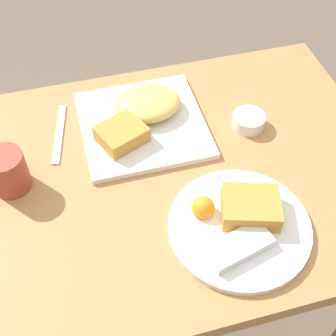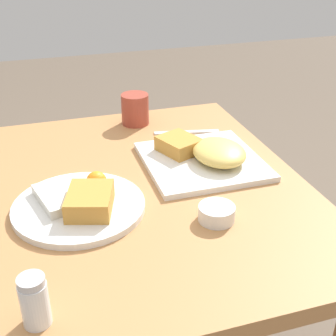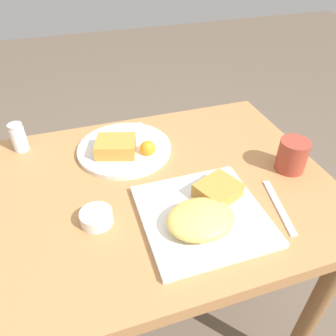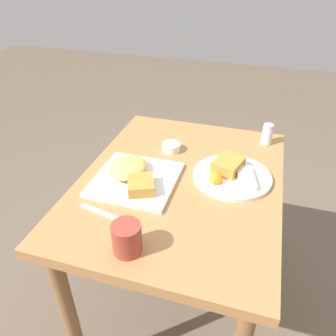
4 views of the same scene
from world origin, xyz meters
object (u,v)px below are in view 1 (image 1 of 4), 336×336
object	(u,v)px
plate_square_near	(142,118)
butter_knife	(59,134)
coffee_mug	(8,171)
plate_oval_far	(240,223)
sauce_ramekin	(249,120)

from	to	relation	value
plate_square_near	butter_knife	size ratio (longest dim) A/B	1.52
butter_knife	coffee_mug	xyz separation A→B (m)	(0.11, 0.12, 0.04)
plate_square_near	coffee_mug	world-z (taller)	coffee_mug
plate_square_near	plate_oval_far	bearing A→B (deg)	109.93
plate_square_near	butter_knife	world-z (taller)	plate_square_near
sauce_ramekin	butter_knife	xyz separation A→B (m)	(0.41, -0.08, -0.01)
sauce_ramekin	coffee_mug	size ratio (longest dim) A/B	0.83
plate_oval_far	plate_square_near	bearing A→B (deg)	-70.07
butter_knife	coffee_mug	world-z (taller)	coffee_mug
butter_knife	coffee_mug	size ratio (longest dim) A/B	2.05
plate_square_near	coffee_mug	xyz separation A→B (m)	(0.29, 0.10, 0.02)
plate_oval_far	sauce_ramekin	world-z (taller)	plate_oval_far
coffee_mug	plate_square_near	bearing A→B (deg)	-160.97
sauce_ramekin	coffee_mug	world-z (taller)	coffee_mug
plate_square_near	coffee_mug	distance (m)	0.31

